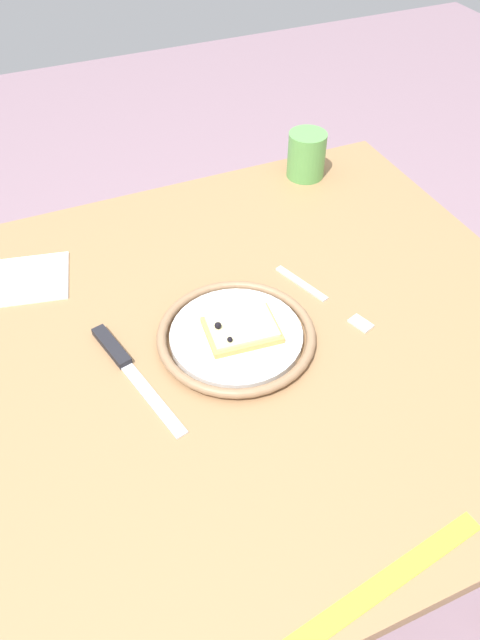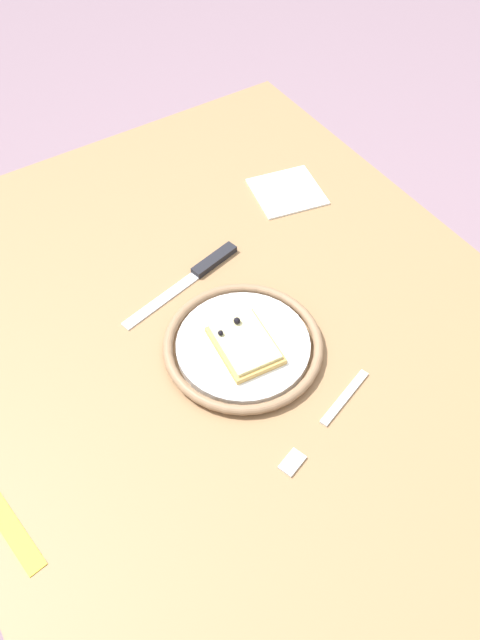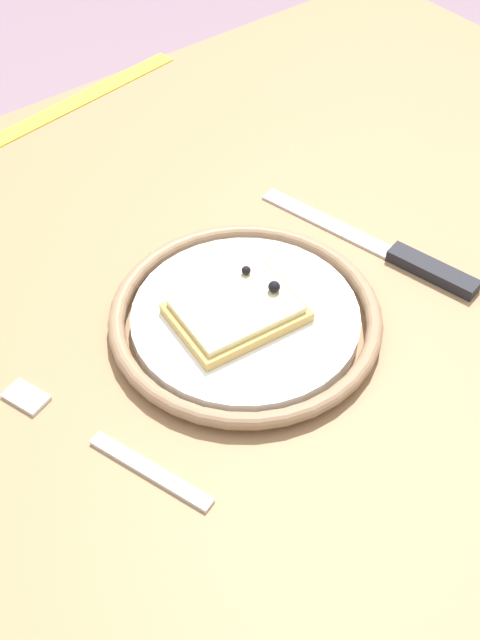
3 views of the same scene
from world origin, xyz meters
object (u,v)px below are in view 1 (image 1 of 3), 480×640
(cup, at_px, (306,155))
(napkin, at_px, (33,279))
(pizza_slice_near, at_px, (242,329))
(knife, at_px, (122,360))
(measuring_tape, at_px, (356,604))
(plate, at_px, (236,336))
(dining_table, at_px, (210,384))
(fork, at_px, (323,298))

(cup, relative_size, napkin, 0.77)
(napkin, bearing_deg, pizza_slice_near, 134.98)
(knife, height_order, measuring_tape, knife)
(cup, relative_size, measuring_tape, 0.26)
(plate, distance_m, cup, 0.49)
(dining_table, height_order, napkin, napkin)
(cup, bearing_deg, knife, 35.81)
(pizza_slice_near, bearing_deg, dining_table, -8.80)
(dining_table, height_order, measuring_tape, measuring_tape)
(napkin, bearing_deg, knife, 110.27)
(cup, distance_m, measuring_tape, 0.86)
(dining_table, xyz_separation_m, measuring_tape, (-0.01, 0.41, 0.09))
(pizza_slice_near, bearing_deg, fork, -168.73)
(plate, height_order, measuring_tape, plate)
(knife, bearing_deg, plate, 171.50)
(dining_table, relative_size, plate, 4.60)
(dining_table, height_order, knife, knife)
(plate, xyz_separation_m, cup, (-0.32, -0.38, 0.04))
(pizza_slice_near, xyz_separation_m, cup, (-0.31, -0.38, 0.02))
(dining_table, distance_m, fork, 0.23)
(cup, bearing_deg, napkin, 10.92)
(pizza_slice_near, xyz_separation_m, measuring_tape, (0.04, 0.40, -0.02))
(napkin, bearing_deg, dining_table, 129.66)
(dining_table, height_order, plate, plate)
(pizza_slice_near, bearing_deg, measuring_tape, 83.89)
(dining_table, distance_m, knife, 0.16)
(knife, bearing_deg, pizza_slice_near, 171.25)
(dining_table, xyz_separation_m, cup, (-0.36, -0.37, 0.14))
(fork, xyz_separation_m, measuring_tape, (0.20, 0.44, -0.00))
(knife, bearing_deg, dining_table, 171.27)
(plate, xyz_separation_m, knife, (0.17, -0.03, -0.01))
(dining_table, distance_m, pizza_slice_near, 0.13)
(cup, height_order, napkin, cup)
(knife, height_order, fork, knife)
(fork, relative_size, cup, 2.10)
(plate, xyz_separation_m, pizza_slice_near, (-0.01, 0.00, 0.01))
(knife, distance_m, fork, 0.34)
(plate, relative_size, fork, 1.23)
(napkin, bearing_deg, measuring_tape, 108.44)
(dining_table, bearing_deg, fork, -173.66)
(plate, distance_m, napkin, 0.37)
(fork, height_order, napkin, same)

